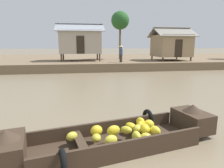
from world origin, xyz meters
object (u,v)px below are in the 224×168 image
object	(u,v)px
stilt_house_left	(80,41)
stilt_house_mid_left	(171,45)
palm_tree_near	(120,21)
banana_boat	(117,136)
vendor_person	(121,53)

from	to	relation	value
stilt_house_left	stilt_house_mid_left	size ratio (longest dim) A/B	1.18
stilt_house_mid_left	palm_tree_near	size ratio (longest dim) A/B	0.76
stilt_house_left	stilt_house_mid_left	xyz separation A→B (m)	(9.95, -1.13, -0.40)
banana_boat	stilt_house_left	size ratio (longest dim) A/B	1.08
stilt_house_mid_left	vendor_person	bearing A→B (deg)	-163.70
palm_tree_near	vendor_person	distance (m)	5.93
banana_boat	stilt_house_mid_left	distance (m)	19.31
vendor_person	banana_boat	bearing A→B (deg)	-102.25
palm_tree_near	banana_boat	bearing A→B (deg)	-101.81
banana_boat	vendor_person	distance (m)	15.43
stilt_house_left	palm_tree_near	world-z (taller)	palm_tree_near
banana_boat	stilt_house_mid_left	size ratio (longest dim) A/B	1.28
palm_tree_near	vendor_person	world-z (taller)	palm_tree_near
banana_boat	palm_tree_near	xyz separation A→B (m)	(4.11, 19.68, 4.99)
banana_boat	stilt_house_left	world-z (taller)	stilt_house_left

